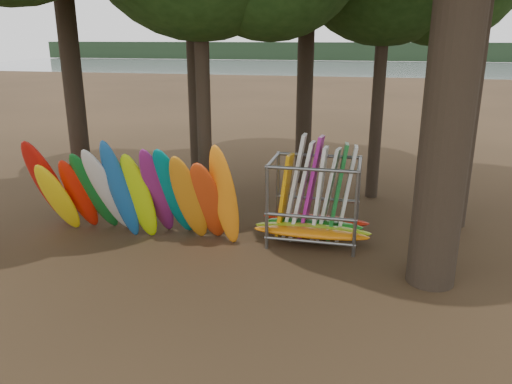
# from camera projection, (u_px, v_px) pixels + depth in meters

# --- Properties ---
(ground) EXTENTS (120.00, 120.00, 0.00)m
(ground) POSITION_uv_depth(u_px,v_px,m) (243.00, 267.00, 11.80)
(ground) COLOR #47331E
(ground) RESTS_ON ground
(lake) EXTENTS (160.00, 160.00, 0.00)m
(lake) POSITION_uv_depth(u_px,v_px,m) (354.00, 77.00, 67.57)
(lake) COLOR gray
(lake) RESTS_ON ground
(far_shore) EXTENTS (160.00, 4.00, 4.00)m
(far_shore) POSITION_uv_depth(u_px,v_px,m) (365.00, 51.00, 113.45)
(far_shore) COLOR black
(far_shore) RESTS_ON ground
(kayak_row) EXTENTS (5.87, 2.14, 3.00)m
(kayak_row) POSITION_uv_depth(u_px,v_px,m) (134.00, 195.00, 12.93)
(kayak_row) COLOR red
(kayak_row) RESTS_ON ground
(storage_rack) EXTENTS (3.04, 1.54, 2.83)m
(storage_rack) POSITION_uv_depth(u_px,v_px,m) (314.00, 204.00, 13.00)
(storage_rack) COLOR slate
(storage_rack) RESTS_ON ground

